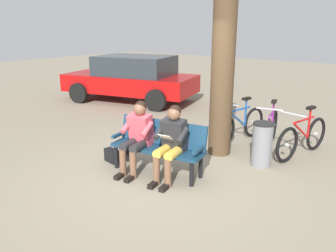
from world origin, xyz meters
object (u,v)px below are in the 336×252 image
at_px(handbag, 112,156).
at_px(bicycle_purple, 270,130).
at_px(litter_bin, 262,144).
at_px(person_reading, 171,140).
at_px(parked_car, 132,78).
at_px(tree_trunk, 223,72).
at_px(bicycle_black, 240,125).
at_px(bench, 159,143).
at_px(bicycle_red, 302,138).
at_px(person_companion, 137,134).

xyz_separation_m(handbag, bicycle_purple, (-1.95, -2.54, 0.24)).
bearing_deg(bicycle_purple, litter_bin, 0.77).
xyz_separation_m(person_reading, parked_car, (4.55, -3.85, 0.11)).
bearing_deg(handbag, tree_trunk, -129.32).
height_order(tree_trunk, bicycle_black, tree_trunk).
relative_size(bench, bicycle_black, 1.00).
xyz_separation_m(person_reading, tree_trunk, (-0.04, -1.48, 0.91)).
bearing_deg(bicycle_red, tree_trunk, -44.27).
height_order(person_reading, tree_trunk, tree_trunk).
xyz_separation_m(person_reading, litter_bin, (-0.93, -1.40, -0.27)).
height_order(tree_trunk, parked_car, tree_trunk).
bearing_deg(tree_trunk, person_reading, 88.45).
bearing_deg(bicycle_black, litter_bin, 54.16).
relative_size(bench, bicycle_red, 1.00).
height_order(person_companion, parked_car, parked_car).
xyz_separation_m(bicycle_red, parked_car, (5.89, -1.53, 0.41)).
xyz_separation_m(bench, handbag, (0.93, 0.23, -0.39)).
bearing_deg(person_reading, bicycle_black, -99.88).
distance_m(litter_bin, parked_car, 6.01).
relative_size(person_reading, litter_bin, 1.53).
bearing_deg(handbag, bicycle_purple, -127.47).
relative_size(person_companion, bicycle_black, 0.72).
xyz_separation_m(handbag, litter_bin, (-2.20, -1.52, 0.27)).
bearing_deg(bench, handbag, 4.84).
distance_m(person_reading, handbag, 1.39).
bearing_deg(litter_bin, bicycle_purple, -76.21).
distance_m(bicycle_black, parked_car, 4.85).
bearing_deg(handbag, person_reading, -174.84).
distance_m(handbag, parked_car, 5.19).
bearing_deg(parked_car, bench, 124.08).
bearing_deg(bench, litter_bin, -143.43).
relative_size(person_reading, bicycle_red, 0.73).
bearing_deg(person_reading, person_companion, -0.05).
xyz_separation_m(tree_trunk, bicycle_black, (0.00, -0.86, -1.21)).
distance_m(person_companion, bicycle_purple, 2.86).
bearing_deg(handbag, bench, -166.24).
distance_m(bicycle_red, bicycle_black, 1.30).
bearing_deg(litter_bin, bicycle_black, -46.57).
bearing_deg(bicycle_red, litter_bin, -11.31).
height_order(person_reading, parked_car, parked_car).
height_order(person_reading, bicycle_purple, person_reading).
relative_size(tree_trunk, bicycle_black, 1.89).
bearing_deg(litter_bin, tree_trunk, -5.28).
xyz_separation_m(handbag, tree_trunk, (-1.31, -1.60, 1.45)).
xyz_separation_m(person_companion, bicycle_red, (-1.98, -2.42, -0.30)).
bearing_deg(bicycle_black, bicycle_purple, 108.18).
bearing_deg(bicycle_purple, person_reading, -28.62).
bearing_deg(bicycle_purple, bicycle_red, 67.99).
bearing_deg(litter_bin, bench, 45.49).
bearing_deg(person_reading, tree_trunk, -100.47).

